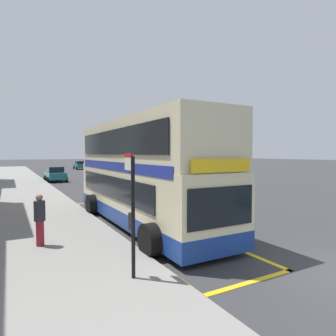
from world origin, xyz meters
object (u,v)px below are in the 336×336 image
object	(u,v)px
bus_stop_sign	(132,206)
pedestrian_waiting_near_sign	(40,218)
parked_car_teal_far	(55,174)
parked_car_teal_across	(80,165)
parked_car_black_kerbside	(94,168)
double_decker_bus	(141,176)

from	to	relation	value
bus_stop_sign	pedestrian_waiting_near_sign	distance (m)	4.00
parked_car_teal_far	parked_car_teal_across	xyz separation A→B (m)	(7.74, 23.74, 0.00)
parked_car_teal_across	parked_car_teal_far	bearing A→B (deg)	69.67
bus_stop_sign	parked_car_black_kerbside	distance (m)	40.92
double_decker_bus	parked_car_black_kerbside	distance (m)	35.37
parked_car_black_kerbside	pedestrian_waiting_near_sign	bearing A→B (deg)	73.66
parked_car_teal_across	pedestrian_waiting_near_sign	distance (m)	48.68
pedestrian_waiting_near_sign	parked_car_teal_across	bearing A→B (deg)	76.47
bus_stop_sign	parked_car_black_kerbside	bearing A→B (deg)	76.49
double_decker_bus	parked_car_teal_across	size ratio (longest dim) A/B	2.55
parked_car_teal_far	parked_car_teal_across	world-z (taller)	same
double_decker_bus	parked_car_teal_far	bearing A→B (deg)	91.34
bus_stop_sign	pedestrian_waiting_near_sign	world-z (taller)	bus_stop_sign
double_decker_bus	pedestrian_waiting_near_sign	xyz separation A→B (m)	(-4.16, -1.59, -1.04)
bus_stop_sign	parked_car_teal_across	bearing A→B (deg)	79.19
parked_car_teal_far	pedestrian_waiting_near_sign	size ratio (longest dim) A/B	2.57
bus_stop_sign	pedestrian_waiting_near_sign	xyz separation A→B (m)	(-1.67, 3.54, -0.80)
parked_car_black_kerbside	parked_car_teal_far	bearing A→B (deg)	59.91
double_decker_bus	parked_car_black_kerbside	world-z (taller)	double_decker_bus
parked_car_teal_far	parked_car_black_kerbside	xyz separation A→B (m)	(7.58, 12.63, 0.00)
parked_car_teal_across	parked_car_black_kerbside	xyz separation A→B (m)	(-0.16, -11.10, 0.00)
bus_stop_sign	parked_car_teal_far	xyz separation A→B (m)	(1.98, 27.14, -1.02)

